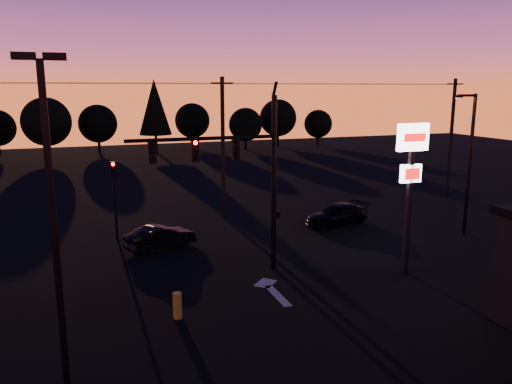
# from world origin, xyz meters

# --- Properties ---
(ground) EXTENTS (120.00, 120.00, 0.00)m
(ground) POSITION_xyz_m (0.00, 0.00, 0.00)
(ground) COLOR black
(ground) RESTS_ON ground
(lane_arrow) EXTENTS (1.20, 3.10, 0.01)m
(lane_arrow) POSITION_xyz_m (0.50, 1.67, 0.01)
(lane_arrow) COLOR beige
(lane_arrow) RESTS_ON ground
(traffic_signal_mast) EXTENTS (6.79, 0.52, 8.58)m
(traffic_signal_mast) POSITION_xyz_m (-0.10, 3.99, 4.94)
(traffic_signal_mast) COLOR black
(traffic_signal_mast) RESTS_ON ground
(secondary_signal) EXTENTS (0.30, 0.31, 4.35)m
(secondary_signal) POSITION_xyz_m (-5.00, 11.49, 2.86)
(secondary_signal) COLOR black
(secondary_signal) RESTS_ON ground
(parking_lot_light) EXTENTS (1.25, 0.30, 9.14)m
(parking_lot_light) POSITION_xyz_m (-7.50, -3.00, 5.27)
(parking_lot_light) COLOR black
(parking_lot_light) RESTS_ON ground
(pylon_sign) EXTENTS (1.50, 0.28, 6.80)m
(pylon_sign) POSITION_xyz_m (7.00, 1.50, 4.91)
(pylon_sign) COLOR black
(pylon_sign) RESTS_ON ground
(streetlight) EXTENTS (1.55, 0.35, 8.00)m
(streetlight) POSITION_xyz_m (13.91, 5.50, 4.42)
(streetlight) COLOR black
(streetlight) RESTS_ON ground
(utility_pole_1) EXTENTS (1.40, 0.26, 9.00)m
(utility_pole_1) POSITION_xyz_m (2.00, 14.00, 4.59)
(utility_pole_1) COLOR black
(utility_pole_1) RESTS_ON ground
(utility_pole_2) EXTENTS (1.40, 0.26, 9.00)m
(utility_pole_2) POSITION_xyz_m (20.00, 14.00, 4.59)
(utility_pole_2) COLOR black
(utility_pole_2) RESTS_ON ground
(power_wires) EXTENTS (36.00, 1.22, 0.07)m
(power_wires) POSITION_xyz_m (2.00, 14.00, 8.57)
(power_wires) COLOR black
(power_wires) RESTS_ON ground
(bollard) EXTENTS (0.33, 0.33, 0.98)m
(bollard) POSITION_xyz_m (-3.73, 0.38, 0.49)
(bollard) COLOR gold
(bollard) RESTS_ON ground
(tree_2) EXTENTS (5.77, 5.78, 7.26)m
(tree_2) POSITION_xyz_m (-10.00, 48.00, 4.37)
(tree_2) COLOR black
(tree_2) RESTS_ON ground
(tree_3) EXTENTS (4.95, 4.95, 6.22)m
(tree_3) POSITION_xyz_m (-4.00, 52.00, 3.75)
(tree_3) COLOR black
(tree_3) RESTS_ON ground
(tree_4) EXTENTS (4.18, 4.18, 9.50)m
(tree_4) POSITION_xyz_m (3.00, 49.00, 5.93)
(tree_4) COLOR black
(tree_4) RESTS_ON ground
(tree_5) EXTENTS (4.95, 4.95, 6.22)m
(tree_5) POSITION_xyz_m (9.00, 54.00, 3.75)
(tree_5) COLOR black
(tree_5) RESTS_ON ground
(tree_6) EXTENTS (4.54, 4.54, 5.71)m
(tree_6) POSITION_xyz_m (15.00, 48.00, 3.43)
(tree_6) COLOR black
(tree_6) RESTS_ON ground
(tree_7) EXTENTS (5.36, 5.36, 6.74)m
(tree_7) POSITION_xyz_m (21.00, 51.00, 4.06)
(tree_7) COLOR black
(tree_7) RESTS_ON ground
(tree_8) EXTENTS (4.12, 4.12, 5.19)m
(tree_8) POSITION_xyz_m (27.00, 50.00, 3.12)
(tree_8) COLOR black
(tree_8) RESTS_ON ground
(car_mid) EXTENTS (3.93, 2.50, 1.22)m
(car_mid) POSITION_xyz_m (-2.96, 8.81, 0.61)
(car_mid) COLOR black
(car_mid) RESTS_ON ground
(car_right) EXTENTS (4.55, 2.69, 1.24)m
(car_right) POSITION_xyz_m (8.11, 9.89, 0.62)
(car_right) COLOR black
(car_right) RESTS_ON ground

